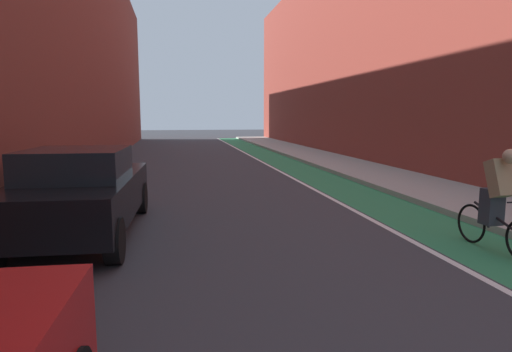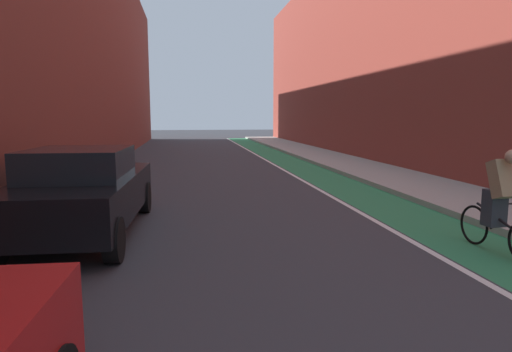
# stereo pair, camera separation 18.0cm
# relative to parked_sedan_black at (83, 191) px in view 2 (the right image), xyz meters

# --- Properties ---
(ground_plane) EXTENTS (98.50, 98.50, 0.00)m
(ground_plane) POSITION_rel_parked_sedan_black_xyz_m (3.06, 8.09, -0.78)
(ground_plane) COLOR #38383D
(bike_lane_paint) EXTENTS (1.60, 44.77, 0.00)m
(bike_lane_paint) POSITION_rel_parked_sedan_black_xyz_m (6.37, 10.09, -0.78)
(bike_lane_paint) COLOR #2D8451
(bike_lane_paint) RESTS_ON ground
(lane_divider_stripe) EXTENTS (0.12, 44.77, 0.00)m
(lane_divider_stripe) POSITION_rel_parked_sedan_black_xyz_m (5.47, 10.09, -0.78)
(lane_divider_stripe) COLOR white
(lane_divider_stripe) RESTS_ON ground
(sidewalk_right) EXTENTS (2.63, 44.77, 0.14)m
(sidewalk_right) POSITION_rel_parked_sedan_black_xyz_m (8.48, 10.09, -0.71)
(sidewalk_right) COLOR #A8A59E
(sidewalk_right) RESTS_ON ground
(building_facade_left) EXTENTS (4.15, 44.77, 10.34)m
(building_facade_left) POSITION_rel_parked_sedan_black_xyz_m (-2.85, 10.07, 4.38)
(building_facade_left) COLOR brown
(building_facade_left) RESTS_ON ground
(building_facade_right) EXTENTS (2.40, 40.77, 10.76)m
(building_facade_right) POSITION_rel_parked_sedan_black_xyz_m (11.00, 12.09, 4.60)
(building_facade_right) COLOR brown
(building_facade_right) RESTS_ON ground
(parked_sedan_black) EXTENTS (1.98, 4.46, 1.53)m
(parked_sedan_black) POSITION_rel_parked_sedan_black_xyz_m (0.00, 0.00, 0.00)
(parked_sedan_black) COLOR black
(parked_sedan_black) RESTS_ON ground
(cyclist_mid) EXTENTS (0.48, 1.69, 1.60)m
(cyclist_mid) POSITION_rel_parked_sedan_black_xyz_m (6.40, -2.10, 0.02)
(cyclist_mid) COLOR black
(cyclist_mid) RESTS_ON ground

